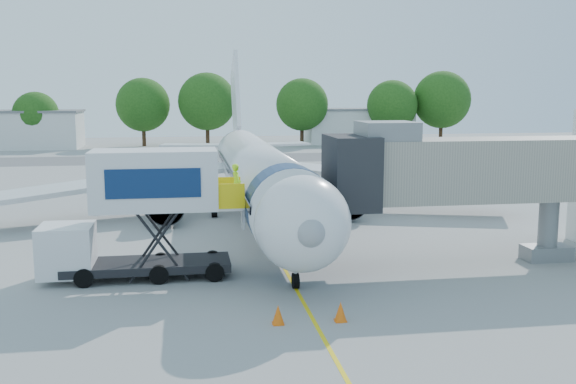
{
  "coord_description": "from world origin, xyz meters",
  "views": [
    {
      "loc": [
        -4.24,
        -34.26,
        7.93
      ],
      "look_at": [
        0.46,
        -4.65,
        3.2
      ],
      "focal_mm": 40.0,
      "sensor_mm": 36.0,
      "label": 1
    }
  ],
  "objects": [
    {
      "name": "ground",
      "position": [
        0.0,
        0.0,
        0.0
      ],
      "size": [
        160.0,
        160.0,
        0.0
      ],
      "primitive_type": "plane",
      "color": "#9B9C99",
      "rests_on": "ground"
    },
    {
      "name": "guidance_line",
      "position": [
        0.0,
        0.0,
        0.01
      ],
      "size": [
        0.15,
        70.0,
        0.01
      ],
      "primitive_type": "cube",
      "color": "yellow",
      "rests_on": "ground"
    },
    {
      "name": "taxiway_strip",
      "position": [
        0.0,
        42.0,
        0.0
      ],
      "size": [
        120.0,
        10.0,
        0.01
      ],
      "primitive_type": "cube",
      "color": "#59595B",
      "rests_on": "ground"
    },
    {
      "name": "aircraft",
      "position": [
        0.0,
        4.12,
        2.95
      ],
      "size": [
        34.17,
        37.73,
        11.35
      ],
      "color": "silver",
      "rests_on": "ground"
    },
    {
      "name": "jet_bridge",
      "position": [
        7.99,
        -7.0,
        4.34
      ],
      "size": [
        13.9,
        3.2,
        6.6
      ],
      "color": "#9E9987",
      "rests_on": "ground"
    },
    {
      "name": "catering_hiloader",
      "position": [
        -6.27,
        -7.0,
        2.76
      ],
      "size": [
        8.51,
        2.44,
        5.5
      ],
      "color": "black",
      "rests_on": "ground"
    },
    {
      "name": "ground_tug",
      "position": [
        3.32,
        -17.12,
        0.69
      ],
      "size": [
        3.42,
        1.97,
        1.31
      ],
      "rotation": [
        0.0,
        0.0,
        0.09
      ],
      "color": "silver",
      "rests_on": "ground"
    },
    {
      "name": "safety_cone_a",
      "position": [
        0.91,
        -13.45,
        0.34
      ],
      "size": [
        0.44,
        0.44,
        0.7
      ],
      "color": "#F25F0C",
      "rests_on": "ground"
    },
    {
      "name": "safety_cone_b",
      "position": [
        -1.27,
        -13.39,
        0.33
      ],
      "size": [
        0.43,
        0.43,
        0.68
      ],
      "color": "#F25F0C",
      "rests_on": "ground"
    },
    {
      "name": "outbuilding_left",
      "position": [
        -28.0,
        60.0,
        2.66
      ],
      "size": [
        18.4,
        8.4,
        5.3
      ],
      "color": "silver",
      "rests_on": "ground"
    },
    {
      "name": "outbuilding_right",
      "position": [
        22.0,
        62.0,
        2.66
      ],
      "size": [
        16.4,
        7.4,
        5.3
      ],
      "color": "silver",
      "rests_on": "ground"
    },
    {
      "name": "tree_b",
      "position": [
        -24.62,
        58.71,
        4.76
      ],
      "size": [
        6.16,
        6.16,
        7.85
      ],
      "color": "#382314",
      "rests_on": "ground"
    },
    {
      "name": "tree_c",
      "position": [
        -10.32,
        60.92,
        5.96
      ],
      "size": [
        7.71,
        7.71,
        9.83
      ],
      "color": "#382314",
      "rests_on": "ground"
    },
    {
      "name": "tree_d",
      "position": [
        -1.18,
        59.57,
        6.42
      ],
      "size": [
        8.3,
        8.3,
        10.58
      ],
      "color": "#382314",
      "rests_on": "ground"
    },
    {
      "name": "tree_e",
      "position": [
        12.69,
        59.3,
        5.95
      ],
      "size": [
        7.69,
        7.69,
        9.81
      ],
      "color": "#382314",
      "rests_on": "ground"
    },
    {
      "name": "tree_f",
      "position": [
        26.08,
        58.05,
        5.8
      ],
      "size": [
        7.5,
        7.5,
        9.56
      ],
      "color": "#382314",
      "rests_on": "ground"
    },
    {
      "name": "tree_g",
      "position": [
        33.86,
        58.16,
        6.63
      ],
      "size": [
        8.57,
        8.57,
        10.92
      ],
      "color": "#382314",
      "rests_on": "ground"
    }
  ]
}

